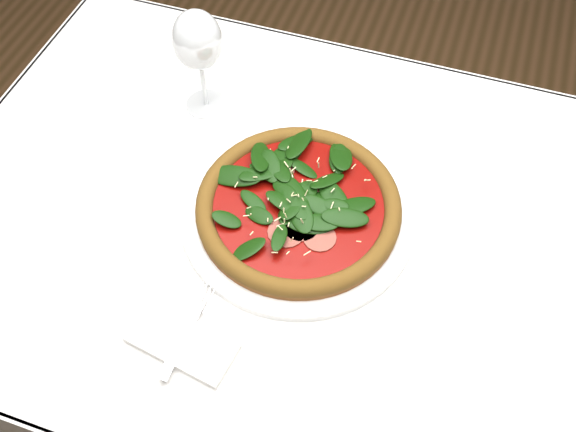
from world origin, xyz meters
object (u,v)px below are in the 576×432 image
(plate, at_px, (298,212))
(wine_glass, at_px, (198,43))
(napkin, at_px, (182,343))
(pizza, at_px, (299,204))

(plate, bearing_deg, wine_glass, 142.64)
(napkin, bearing_deg, plate, 72.26)
(pizza, relative_size, napkin, 2.62)
(plate, xyz_separation_m, napkin, (-0.08, -0.25, -0.00))
(plate, bearing_deg, pizza, -14.04)
(pizza, height_order, wine_glass, wine_glass)
(plate, relative_size, napkin, 2.47)
(plate, distance_m, pizza, 0.02)
(plate, bearing_deg, napkin, -107.74)
(wine_glass, bearing_deg, napkin, -71.16)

